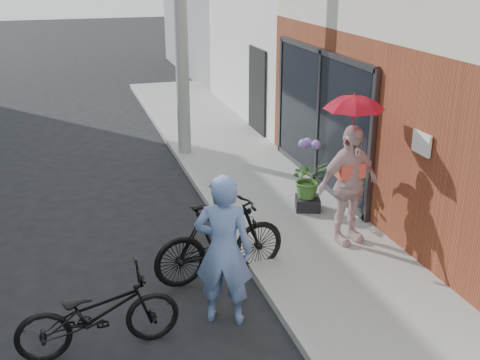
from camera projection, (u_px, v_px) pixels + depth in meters
name	position (u px, v px, depth m)	size (l,w,h in m)	color
ground	(198.00, 306.00, 7.63)	(80.00, 80.00, 0.00)	black
sidewalk	(294.00, 220.00, 9.98)	(2.20, 24.00, 0.12)	gray
curb	(227.00, 229.00, 9.66)	(0.12, 24.00, 0.12)	#9E9E99
officer	(224.00, 250.00, 7.02)	(0.69, 0.45, 1.88)	#6B85BF
bike_left	(98.00, 313.00, 6.63)	(0.63, 1.80, 0.95)	black
bike_right	(220.00, 240.00, 8.12)	(0.53, 1.89, 1.14)	black
kimono_woman	(349.00, 185.00, 8.82)	(1.06, 0.44, 1.80)	beige
parasol	(354.00, 100.00, 8.38)	(0.81, 0.81, 0.72)	red
planter	(308.00, 203.00, 10.23)	(0.40, 0.40, 0.21)	black
potted_plant	(309.00, 179.00, 10.08)	(0.61, 0.53, 0.68)	#40732E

